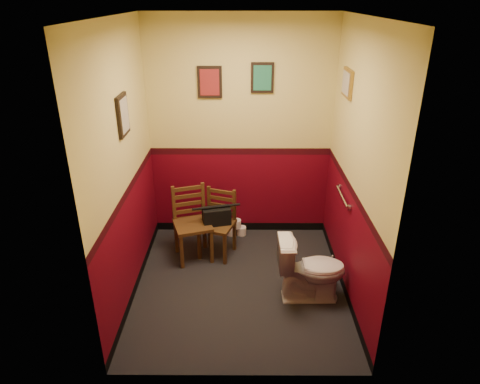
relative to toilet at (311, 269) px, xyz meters
name	(u,v)px	position (x,y,z in m)	size (l,w,h in m)	color
floor	(240,285)	(-0.72, 0.18, -0.34)	(2.20, 2.40, 0.00)	black
ceiling	(240,16)	(-0.72, 0.18, 2.36)	(2.20, 2.40, 0.00)	silver
wall_back	(240,132)	(-0.72, 1.38, 1.01)	(2.20, 2.70, 0.00)	#560513
wall_front	(239,234)	(-0.72, -1.02, 1.01)	(2.20, 2.70, 0.00)	#560513
wall_left	(124,170)	(-1.82, 0.18, 1.01)	(2.40, 2.70, 0.00)	#560513
wall_right	(356,170)	(0.38, 0.18, 1.01)	(2.40, 2.70, 0.00)	#560513
grab_bar	(343,197)	(0.35, 0.43, 0.61)	(0.05, 0.56, 0.06)	silver
framed_print_back_a	(210,82)	(-1.07, 1.36, 1.61)	(0.28, 0.04, 0.36)	black
framed_print_back_b	(262,78)	(-0.47, 1.36, 1.66)	(0.26, 0.04, 0.34)	black
framed_print_left	(123,115)	(-1.80, 0.28, 1.51)	(0.04, 0.30, 0.38)	black
framed_print_right	(347,83)	(0.36, 0.78, 1.71)	(0.04, 0.34, 0.28)	olive
toilet	(311,269)	(0.00, 0.00, 0.00)	(0.39, 0.69, 0.68)	white
toilet_brush	(330,280)	(0.25, 0.19, -0.28)	(0.11, 0.11, 0.38)	silver
chair_left	(192,223)	(-1.28, 0.77, 0.10)	(0.51, 0.51, 0.87)	#4E3117
chair_right	(218,223)	(-0.98, 0.83, 0.06)	(0.48, 0.48, 0.80)	#4E3117
handbag	(217,216)	(-0.99, 0.80, 0.18)	(0.35, 0.23, 0.23)	black
tp_stack	(236,228)	(-0.77, 1.26, -0.25)	(0.25, 0.13, 0.22)	silver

